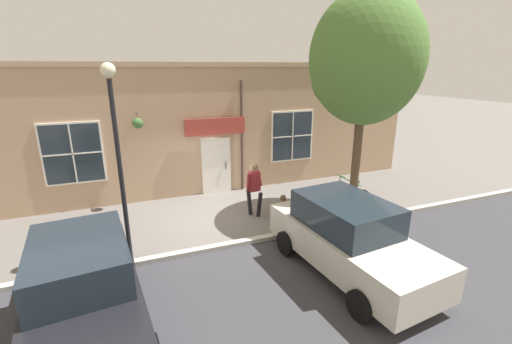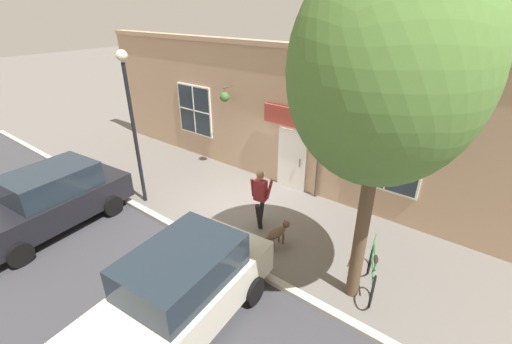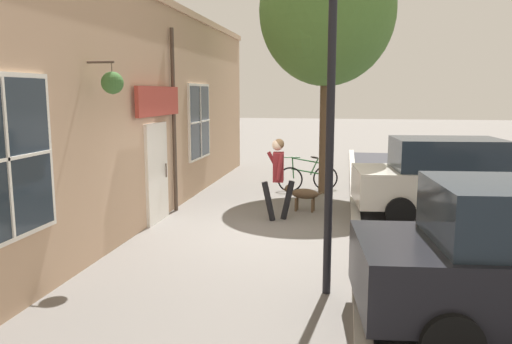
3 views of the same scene
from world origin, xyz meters
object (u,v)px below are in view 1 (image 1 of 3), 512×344
at_px(street_tree_by_curb, 363,61).
at_px(leaning_bicycle, 350,194).
at_px(pedestrian_walking, 254,184).
at_px(dog_on_leash, 286,204).
at_px(street_lamp, 116,137).
at_px(parked_car_mid_block, 348,237).
at_px(parked_car_nearest_curb, 84,290).

distance_m(street_tree_by_curb, leaning_bicycle, 4.42).
distance_m(pedestrian_walking, dog_on_leash, 1.22).
bearing_deg(street_lamp, leaning_bicycle, 96.46).
relative_size(dog_on_leash, parked_car_mid_block, 0.24).
relative_size(street_tree_by_curb, street_lamp, 1.45).
relative_size(pedestrian_walking, street_tree_by_curb, 0.26).
height_order(dog_on_leash, street_tree_by_curb, street_tree_by_curb).
xyz_separation_m(pedestrian_walking, parked_car_nearest_curb, (3.66, -4.61, -0.19)).
height_order(pedestrian_walking, leaning_bicycle, pedestrian_walking).
xyz_separation_m(leaning_bicycle, parked_car_nearest_curb, (3.28, -8.05, 0.50)).
height_order(leaning_bicycle, parked_car_mid_block, parked_car_mid_block).
xyz_separation_m(pedestrian_walking, street_tree_by_curb, (0.79, 3.13, 3.70)).
relative_size(pedestrian_walking, parked_car_nearest_curb, 0.40).
xyz_separation_m(pedestrian_walking, dog_on_leash, (0.44, 0.92, -0.66)).
relative_size(street_tree_by_curb, parked_car_mid_block, 1.53).
bearing_deg(parked_car_mid_block, street_lamp, -118.09).
xyz_separation_m(street_tree_by_curb, leaning_bicycle, (-0.41, 0.30, -4.39)).
distance_m(street_tree_by_curb, parked_car_nearest_curb, 9.13).
relative_size(pedestrian_walking, parked_car_mid_block, 0.40).
distance_m(dog_on_leash, leaning_bicycle, 2.51).
bearing_deg(parked_car_nearest_curb, pedestrian_walking, 128.39).
xyz_separation_m(street_tree_by_curb, street_lamp, (0.41, -6.97, -1.68)).
bearing_deg(street_lamp, dog_on_leash, 99.09).
distance_m(leaning_bicycle, street_lamp, 7.80).
height_order(street_tree_by_curb, street_lamp, street_tree_by_curb).
distance_m(street_tree_by_curb, parked_car_mid_block, 5.36).
bearing_deg(pedestrian_walking, parked_car_mid_block, 13.33).
bearing_deg(leaning_bicycle, parked_car_nearest_curb, -67.83).
bearing_deg(leaning_bicycle, street_tree_by_curb, -36.34).
distance_m(pedestrian_walking, street_tree_by_curb, 4.91).
distance_m(pedestrian_walking, street_lamp, 4.50).
bearing_deg(leaning_bicycle, street_lamp, -83.54).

